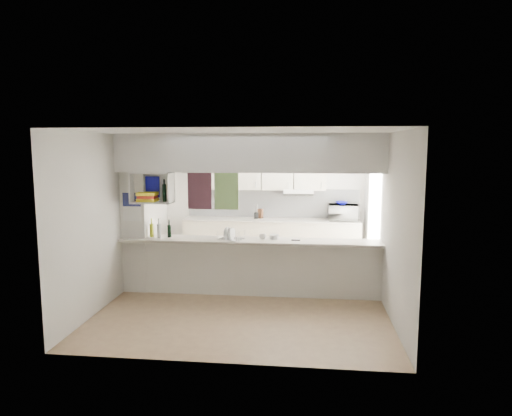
# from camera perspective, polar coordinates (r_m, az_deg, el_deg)

# --- Properties ---
(floor) EXTENTS (4.80, 4.80, 0.00)m
(floor) POSITION_cam_1_polar(r_m,az_deg,el_deg) (7.58, -0.87, -10.77)
(floor) COLOR #957256
(floor) RESTS_ON ground
(ceiling) EXTENTS (4.80, 4.80, 0.00)m
(ceiling) POSITION_cam_1_polar(r_m,az_deg,el_deg) (7.20, -0.91, 9.27)
(ceiling) COLOR white
(ceiling) RESTS_ON wall_back
(wall_back) EXTENTS (4.20, 0.00, 4.20)m
(wall_back) POSITION_cam_1_polar(r_m,az_deg,el_deg) (9.64, 0.91, 1.12)
(wall_back) COLOR silver
(wall_back) RESTS_ON floor
(wall_left) EXTENTS (0.00, 4.80, 4.80)m
(wall_left) POSITION_cam_1_polar(r_m,az_deg,el_deg) (7.82, -16.33, -0.71)
(wall_left) COLOR silver
(wall_left) RESTS_ON floor
(wall_right) EXTENTS (0.00, 4.80, 4.80)m
(wall_right) POSITION_cam_1_polar(r_m,az_deg,el_deg) (7.32, 15.65, -1.25)
(wall_right) COLOR silver
(wall_right) RESTS_ON floor
(servery_partition) EXTENTS (4.20, 0.50, 2.60)m
(servery_partition) POSITION_cam_1_polar(r_m,az_deg,el_deg) (7.26, -2.25, 1.82)
(servery_partition) COLOR silver
(servery_partition) RESTS_ON floor
(cubby_shelf) EXTENTS (0.65, 0.35, 0.50)m
(cubby_shelf) POSITION_cam_1_polar(r_m,az_deg,el_deg) (7.53, -12.88, 2.23)
(cubby_shelf) COLOR white
(cubby_shelf) RESTS_ON bulkhead
(kitchen_run) EXTENTS (3.60, 0.63, 2.24)m
(kitchen_run) POSITION_cam_1_polar(r_m,az_deg,el_deg) (9.44, 1.72, -1.94)
(kitchen_run) COLOR beige
(kitchen_run) RESTS_ON floor
(microwave) EXTENTS (0.61, 0.43, 0.32)m
(microwave) POSITION_cam_1_polar(r_m,az_deg,el_deg) (9.36, 10.86, -0.56)
(microwave) COLOR white
(microwave) RESTS_ON bench_top
(bowl) EXTENTS (0.25, 0.25, 0.06)m
(bowl) POSITION_cam_1_polar(r_m,az_deg,el_deg) (9.33, 10.65, 0.60)
(bowl) COLOR #0B0B82
(bowl) RESTS_ON microwave
(dish_rack) EXTENTS (0.44, 0.38, 0.20)m
(dish_rack) POSITION_cam_1_polar(r_m,az_deg,el_deg) (7.33, -3.12, -3.35)
(dish_rack) COLOR silver
(dish_rack) RESTS_ON breakfast_bar
(cup) EXTENTS (0.12, 0.12, 0.09)m
(cup) POSITION_cam_1_polar(r_m,az_deg,el_deg) (7.27, 0.82, -3.59)
(cup) COLOR white
(cup) RESTS_ON dish_rack
(wine_bottles) EXTENTS (0.51, 0.14, 0.32)m
(wine_bottles) POSITION_cam_1_polar(r_m,az_deg,el_deg) (7.66, -12.47, -2.76)
(wine_bottles) COLOR black
(wine_bottles) RESTS_ON breakfast_bar
(plastic_tubs) EXTENTS (0.49, 0.18, 0.07)m
(plastic_tubs) POSITION_cam_1_polar(r_m,az_deg,el_deg) (7.37, 2.43, -3.64)
(plastic_tubs) COLOR silver
(plastic_tubs) RESTS_ON breakfast_bar
(utensil_jar) EXTENTS (0.09, 0.09, 0.13)m
(utensil_jar) POSITION_cam_1_polar(r_m,az_deg,el_deg) (9.45, 0.03, -0.93)
(utensil_jar) COLOR black
(utensil_jar) RESTS_ON bench_top
(knife_block) EXTENTS (0.12, 0.11, 0.20)m
(knife_block) POSITION_cam_1_polar(r_m,az_deg,el_deg) (9.47, 0.54, -0.71)
(knife_block) COLOR #4C2C1A
(knife_block) RESTS_ON bench_top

